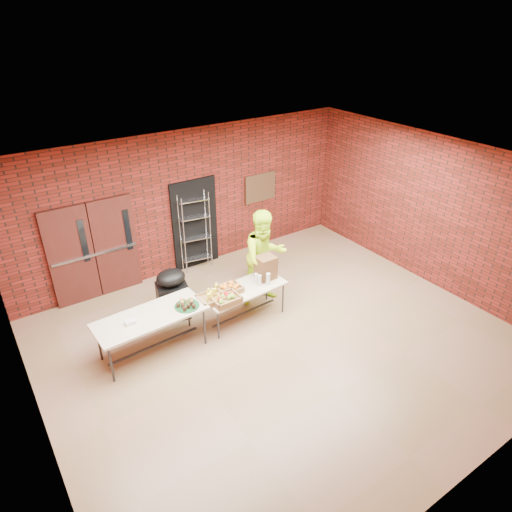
% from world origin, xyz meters
% --- Properties ---
extents(room, '(8.08, 7.08, 3.28)m').
position_xyz_m(room, '(0.00, 0.00, 1.60)').
color(room, olive).
rests_on(room, ground).
extents(double_doors, '(1.78, 0.12, 2.10)m').
position_xyz_m(double_doors, '(-2.20, 3.44, 1.05)').
color(double_doors, '#401912').
rests_on(double_doors, room).
extents(dark_doorway, '(1.10, 0.06, 2.10)m').
position_xyz_m(dark_doorway, '(0.10, 3.46, 1.05)').
color(dark_doorway, black).
rests_on(dark_doorway, room).
extents(bronze_plaque, '(0.85, 0.04, 0.70)m').
position_xyz_m(bronze_plaque, '(1.90, 3.45, 1.55)').
color(bronze_plaque, '#452E1B').
rests_on(bronze_plaque, room).
extents(wire_rack, '(0.71, 0.33, 1.85)m').
position_xyz_m(wire_rack, '(0.03, 3.32, 0.92)').
color(wire_rack, '#ABACB2').
rests_on(wire_rack, room).
extents(table_left, '(1.94, 0.87, 0.79)m').
position_xyz_m(table_left, '(-2.00, 1.10, 0.72)').
color(table_left, '#B9AB8D').
rests_on(table_left, room).
extents(table_right, '(1.70, 0.79, 0.68)m').
position_xyz_m(table_right, '(-0.14, 1.05, 0.63)').
color(table_right, '#B9AB8D').
rests_on(table_right, room).
extents(basket_bananas, '(0.49, 0.38, 0.15)m').
position_xyz_m(basket_bananas, '(-0.85, 1.02, 0.75)').
color(basket_bananas, olive).
rests_on(basket_bananas, table_right).
extents(basket_oranges, '(0.46, 0.36, 0.14)m').
position_xyz_m(basket_oranges, '(-0.43, 1.11, 0.75)').
color(basket_oranges, olive).
rests_on(basket_oranges, table_right).
extents(basket_apples, '(0.50, 0.39, 0.16)m').
position_xyz_m(basket_apples, '(-0.66, 0.85, 0.75)').
color(basket_apples, olive).
rests_on(basket_apples, table_right).
extents(muffin_tray, '(0.44, 0.44, 0.11)m').
position_xyz_m(muffin_tray, '(-1.36, 1.00, 0.83)').
color(muffin_tray, '#134821').
rests_on(muffin_tray, table_left).
extents(napkin_box, '(0.18, 0.12, 0.06)m').
position_xyz_m(napkin_box, '(-2.36, 1.08, 0.81)').
color(napkin_box, silver).
rests_on(napkin_box, table_left).
extents(coffee_dispenser, '(0.36, 0.32, 0.47)m').
position_xyz_m(coffee_dispenser, '(0.43, 1.14, 0.92)').
color(coffee_dispenser, brown).
rests_on(coffee_dispenser, table_right).
extents(cup_stack_front, '(0.07, 0.07, 0.22)m').
position_xyz_m(cup_stack_front, '(0.17, 0.97, 0.79)').
color(cup_stack_front, silver).
rests_on(cup_stack_front, table_right).
extents(cup_stack_mid, '(0.08, 0.08, 0.24)m').
position_xyz_m(cup_stack_mid, '(0.33, 0.91, 0.80)').
color(cup_stack_mid, silver).
rests_on(cup_stack_mid, table_right).
extents(cup_stack_back, '(0.07, 0.07, 0.22)m').
position_xyz_m(cup_stack_back, '(0.16, 1.07, 0.79)').
color(cup_stack_back, silver).
rests_on(cup_stack_back, table_right).
extents(covered_grill, '(0.66, 0.59, 1.04)m').
position_xyz_m(covered_grill, '(-1.25, 1.89, 0.52)').
color(covered_grill, black).
rests_on(covered_grill, room).
extents(volunteer_woman, '(0.68, 0.57, 1.59)m').
position_xyz_m(volunteer_woman, '(1.03, 2.11, 0.80)').
color(volunteer_woman, '#BFF11A').
rests_on(volunteer_woman, room).
extents(volunteer_man, '(1.05, 0.86, 2.00)m').
position_xyz_m(volunteer_man, '(0.56, 1.36, 1.00)').
color(volunteer_man, '#BFF11A').
rests_on(volunteer_man, room).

